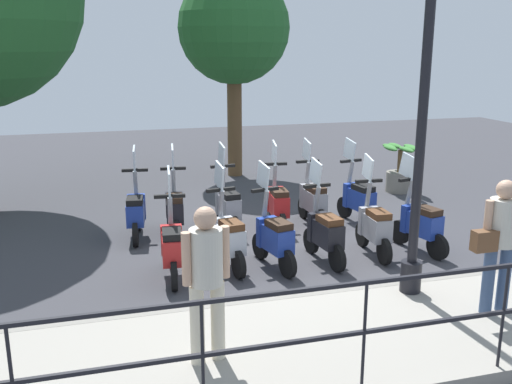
{
  "coord_description": "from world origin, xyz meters",
  "views": [
    {
      "loc": [
        -8.35,
        2.88,
        3.19
      ],
      "look_at": [
        0.2,
        0.5,
        0.9
      ],
      "focal_mm": 40.0,
      "sensor_mm": 36.0,
      "label": 1
    }
  ],
  "objects_px": {
    "pedestrian_with_bag": "(500,237)",
    "scooter_near_1": "(374,226)",
    "scooter_near_0": "(420,222)",
    "lamp_post_near": "(420,144)",
    "tree_distant": "(234,29)",
    "scooter_near_3": "(274,237)",
    "pedestrian_distant": "(206,273)",
    "scooter_far_5": "(136,211)",
    "potted_palm": "(399,172)",
    "scooter_far_0": "(358,198)",
    "scooter_near_2": "(324,232)",
    "scooter_near_5": "(172,246)",
    "scooter_far_3": "(228,206)",
    "scooter_far_1": "(313,199)",
    "scooter_near_4": "(228,237)",
    "scooter_far_2": "(278,203)",
    "scooter_far_4": "(175,209)"
  },
  "relations": [
    {
      "from": "scooter_near_2",
      "to": "scooter_far_3",
      "type": "distance_m",
      "value": 2.09
    },
    {
      "from": "scooter_far_2",
      "to": "scooter_far_4",
      "type": "distance_m",
      "value": 1.81
    },
    {
      "from": "pedestrian_distant",
      "to": "scooter_near_5",
      "type": "bearing_deg",
      "value": 167.74
    },
    {
      "from": "scooter_near_0",
      "to": "scooter_near_4",
      "type": "height_order",
      "value": "same"
    },
    {
      "from": "potted_palm",
      "to": "scooter_near_1",
      "type": "relative_size",
      "value": 0.69
    },
    {
      "from": "pedestrian_with_bag",
      "to": "scooter_near_0",
      "type": "xyz_separation_m",
      "value": [
        2.38,
        -0.46,
        -0.6
      ]
    },
    {
      "from": "potted_palm",
      "to": "scooter_near_2",
      "type": "xyz_separation_m",
      "value": [
        -3.56,
        3.24,
        0.04
      ]
    },
    {
      "from": "scooter_near_3",
      "to": "scooter_far_3",
      "type": "bearing_deg",
      "value": -2.95
    },
    {
      "from": "potted_palm",
      "to": "scooter_far_1",
      "type": "height_order",
      "value": "scooter_far_1"
    },
    {
      "from": "lamp_post_near",
      "to": "potted_palm",
      "type": "relative_size",
      "value": 4.04
    },
    {
      "from": "lamp_post_near",
      "to": "scooter_far_0",
      "type": "relative_size",
      "value": 2.78
    },
    {
      "from": "scooter_near_3",
      "to": "scooter_far_5",
      "type": "bearing_deg",
      "value": 32.73
    },
    {
      "from": "scooter_near_2",
      "to": "scooter_far_0",
      "type": "relative_size",
      "value": 1.0
    },
    {
      "from": "scooter_near_4",
      "to": "scooter_far_2",
      "type": "relative_size",
      "value": 1.0
    },
    {
      "from": "scooter_near_1",
      "to": "scooter_far_4",
      "type": "distance_m",
      "value": 3.35
    },
    {
      "from": "pedestrian_with_bag",
      "to": "scooter_near_4",
      "type": "distance_m",
      "value": 3.67
    },
    {
      "from": "tree_distant",
      "to": "scooter_far_0",
      "type": "bearing_deg",
      "value": -165.04
    },
    {
      "from": "lamp_post_near",
      "to": "scooter_near_3",
      "type": "bearing_deg",
      "value": 40.29
    },
    {
      "from": "scooter_far_1",
      "to": "scooter_far_5",
      "type": "height_order",
      "value": "same"
    },
    {
      "from": "potted_palm",
      "to": "scooter_near_0",
      "type": "height_order",
      "value": "scooter_near_0"
    },
    {
      "from": "scooter_near_1",
      "to": "scooter_near_2",
      "type": "relative_size",
      "value": 1.0
    },
    {
      "from": "scooter_far_5",
      "to": "scooter_far_3",
      "type": "bearing_deg",
      "value": -85.59
    },
    {
      "from": "pedestrian_with_bag",
      "to": "scooter_near_2",
      "type": "distance_m",
      "value": 2.7
    },
    {
      "from": "potted_palm",
      "to": "scooter_near_5",
      "type": "height_order",
      "value": "scooter_near_5"
    },
    {
      "from": "scooter_far_2",
      "to": "scooter_far_5",
      "type": "height_order",
      "value": "same"
    },
    {
      "from": "tree_distant",
      "to": "scooter_near_3",
      "type": "height_order",
      "value": "tree_distant"
    },
    {
      "from": "tree_distant",
      "to": "scooter_far_2",
      "type": "bearing_deg",
      "value": 176.23
    },
    {
      "from": "potted_palm",
      "to": "pedestrian_with_bag",
      "type": "bearing_deg",
      "value": 160.61
    },
    {
      "from": "pedestrian_distant",
      "to": "scooter_near_1",
      "type": "height_order",
      "value": "pedestrian_distant"
    },
    {
      "from": "scooter_far_2",
      "to": "scooter_far_3",
      "type": "xyz_separation_m",
      "value": [
        0.07,
        0.89,
        0.0
      ]
    },
    {
      "from": "scooter_near_5",
      "to": "scooter_far_4",
      "type": "distance_m",
      "value": 1.87
    },
    {
      "from": "scooter_near_0",
      "to": "scooter_far_2",
      "type": "height_order",
      "value": "same"
    },
    {
      "from": "scooter_far_4",
      "to": "scooter_far_5",
      "type": "bearing_deg",
      "value": 93.46
    },
    {
      "from": "pedestrian_with_bag",
      "to": "scooter_near_1",
      "type": "xyz_separation_m",
      "value": [
        2.43,
        0.3,
        -0.6
      ]
    },
    {
      "from": "scooter_near_0",
      "to": "lamp_post_near",
      "type": "bearing_deg",
      "value": 132.4
    },
    {
      "from": "scooter_near_0",
      "to": "scooter_near_2",
      "type": "height_order",
      "value": "same"
    },
    {
      "from": "tree_distant",
      "to": "scooter_far_1",
      "type": "xyz_separation_m",
      "value": [
        -4.39,
        -0.39,
        -3.08
      ]
    },
    {
      "from": "scooter_far_0",
      "to": "scooter_near_2",
      "type": "bearing_deg",
      "value": 131.34
    },
    {
      "from": "scooter_near_1",
      "to": "scooter_near_4",
      "type": "height_order",
      "value": "same"
    },
    {
      "from": "scooter_near_0",
      "to": "scooter_near_3",
      "type": "height_order",
      "value": "same"
    },
    {
      "from": "scooter_near_5",
      "to": "scooter_far_1",
      "type": "xyz_separation_m",
      "value": [
        1.81,
        -2.78,
        0.0
      ]
    },
    {
      "from": "tree_distant",
      "to": "potted_palm",
      "type": "relative_size",
      "value": 4.66
    },
    {
      "from": "scooter_near_0",
      "to": "scooter_far_5",
      "type": "distance_m",
      "value": 4.65
    },
    {
      "from": "scooter_far_1",
      "to": "scooter_far_0",
      "type": "bearing_deg",
      "value": -102.56
    },
    {
      "from": "potted_palm",
      "to": "scooter_far_5",
      "type": "distance_m",
      "value": 6.13
    },
    {
      "from": "tree_distant",
      "to": "scooter_far_0",
      "type": "xyz_separation_m",
      "value": [
        -4.55,
        -1.22,
        -3.08
      ]
    },
    {
      "from": "lamp_post_near",
      "to": "scooter_near_1",
      "type": "height_order",
      "value": "lamp_post_near"
    },
    {
      "from": "scooter_near_0",
      "to": "scooter_far_4",
      "type": "xyz_separation_m",
      "value": [
        1.81,
        3.62,
        0.0
      ]
    },
    {
      "from": "pedestrian_with_bag",
      "to": "scooter_near_3",
      "type": "distance_m",
      "value": 3.11
    },
    {
      "from": "pedestrian_with_bag",
      "to": "pedestrian_distant",
      "type": "relative_size",
      "value": 1.0
    }
  ]
}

